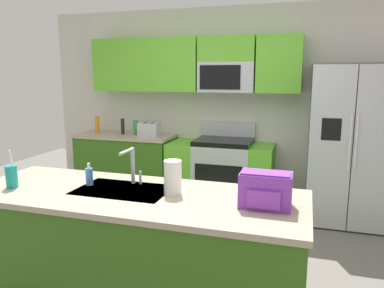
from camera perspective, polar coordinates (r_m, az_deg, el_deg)
ground_plane at (r=3.49m, az=-2.49°, el=-19.04°), size 9.00×9.00×0.00m
kitchen_wall_unit at (r=5.08m, az=3.83°, el=7.72°), size 5.20×0.43×2.60m
back_counter at (r=5.40m, az=-9.95°, el=-3.23°), size 1.36×0.63×0.90m
range_oven at (r=4.94m, az=4.39°, el=-4.48°), size 1.36×0.61×1.10m
refrigerator at (r=4.68m, az=22.85°, el=-0.10°), size 0.90×0.76×1.85m
island_counter at (r=2.87m, az=-8.83°, el=-15.90°), size 2.44×0.89×0.90m
toaster at (r=5.09m, az=-6.60°, el=2.21°), size 0.28×0.16×0.18m
pepper_mill at (r=5.31m, az=-10.55°, el=2.67°), size 0.05×0.05×0.22m
bottle_green at (r=5.25m, az=-8.60°, el=2.55°), size 0.07×0.07×0.20m
bottle_orange at (r=5.52m, az=-14.29°, el=2.90°), size 0.06×0.06×0.24m
sink_faucet at (r=2.86m, az=-9.19°, el=-2.86°), size 0.09×0.21×0.28m
drink_cup_teal at (r=3.07m, az=-25.86°, el=-4.49°), size 0.08×0.08×0.29m
soap_dispenser at (r=2.94m, az=-15.44°, el=-4.77°), size 0.06×0.06×0.17m
paper_towel_roll at (r=2.61m, az=-2.96°, el=-5.10°), size 0.12×0.12×0.24m
backpack at (r=2.40m, az=11.18°, el=-6.79°), size 0.32×0.22×0.23m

